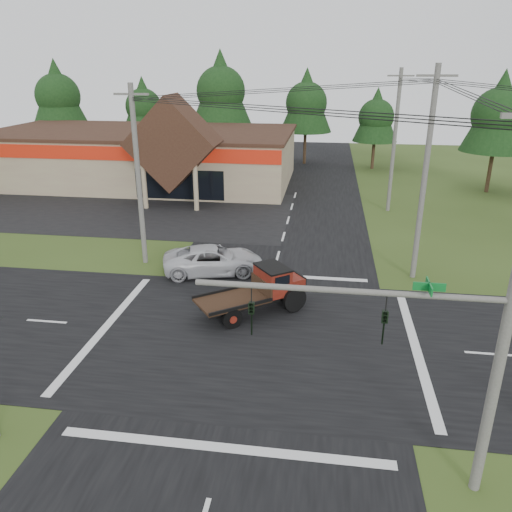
# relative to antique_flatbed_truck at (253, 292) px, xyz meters

# --- Properties ---
(ground) EXTENTS (120.00, 120.00, 0.00)m
(ground) POSITION_rel_antique_flatbed_truck_xyz_m (0.43, -2.32, -1.14)
(ground) COLOR #324418
(ground) RESTS_ON ground
(road_ns) EXTENTS (12.00, 120.00, 0.02)m
(road_ns) POSITION_rel_antique_flatbed_truck_xyz_m (0.43, -2.32, -1.13)
(road_ns) COLOR black
(road_ns) RESTS_ON ground
(road_ew) EXTENTS (120.00, 12.00, 0.02)m
(road_ew) POSITION_rel_antique_flatbed_truck_xyz_m (0.43, -2.32, -1.13)
(road_ew) COLOR black
(road_ew) RESTS_ON ground
(parking_apron) EXTENTS (28.00, 14.00, 0.02)m
(parking_apron) POSITION_rel_antique_flatbed_truck_xyz_m (-13.57, 16.68, -1.13)
(parking_apron) COLOR black
(parking_apron) RESTS_ON ground
(cvs_building) EXTENTS (30.40, 18.20, 9.19)m
(cvs_building) POSITION_rel_antique_flatbed_truck_xyz_m (-15.28, 27.25, 1.64)
(cvs_building) COLOR #9F856B
(cvs_building) RESTS_ON ground
(traffic_signal_mast) EXTENTS (8.12, 0.24, 7.00)m
(traffic_signal_mast) POSITION_rel_antique_flatbed_truck_xyz_m (6.25, -9.82, 3.28)
(traffic_signal_mast) COLOR #595651
(traffic_signal_mast) RESTS_ON ground
(utility_pole_nr) EXTENTS (2.00, 0.30, 11.00)m
(utility_pole_nr) POSITION_rel_antique_flatbed_truck_xyz_m (7.93, -9.82, 4.50)
(utility_pole_nr) COLOR #595651
(utility_pole_nr) RESTS_ON ground
(utility_pole_nw) EXTENTS (2.00, 0.30, 10.50)m
(utility_pole_nw) POSITION_rel_antique_flatbed_truck_xyz_m (-7.57, 5.68, 4.25)
(utility_pole_nw) COLOR #595651
(utility_pole_nw) RESTS_ON ground
(utility_pole_ne) EXTENTS (2.00, 0.30, 11.50)m
(utility_pole_ne) POSITION_rel_antique_flatbed_truck_xyz_m (8.43, 5.68, 4.75)
(utility_pole_ne) COLOR #595651
(utility_pole_ne) RESTS_ON ground
(utility_pole_n) EXTENTS (2.00, 0.30, 11.20)m
(utility_pole_n) POSITION_rel_antique_flatbed_truck_xyz_m (8.43, 19.68, 4.60)
(utility_pole_n) COLOR #595651
(utility_pole_n) RESTS_ON ground
(tree_row_a) EXTENTS (6.72, 6.72, 12.12)m
(tree_row_a) POSITION_rel_antique_flatbed_truck_xyz_m (-29.57, 37.68, 6.91)
(tree_row_a) COLOR #332316
(tree_row_a) RESTS_ON ground
(tree_row_b) EXTENTS (5.60, 5.60, 10.10)m
(tree_row_b) POSITION_rel_antique_flatbed_truck_xyz_m (-19.57, 39.68, 5.56)
(tree_row_b) COLOR #332316
(tree_row_b) RESTS_ON ground
(tree_row_c) EXTENTS (7.28, 7.28, 13.13)m
(tree_row_c) POSITION_rel_antique_flatbed_truck_xyz_m (-9.57, 38.68, 7.58)
(tree_row_c) COLOR #332316
(tree_row_c) RESTS_ON ground
(tree_row_d) EXTENTS (6.16, 6.16, 11.11)m
(tree_row_d) POSITION_rel_antique_flatbed_truck_xyz_m (0.43, 39.68, 6.24)
(tree_row_d) COLOR #332316
(tree_row_d) RESTS_ON ground
(tree_row_e) EXTENTS (5.04, 5.04, 9.09)m
(tree_row_e) POSITION_rel_antique_flatbed_truck_xyz_m (8.43, 37.68, 4.89)
(tree_row_e) COLOR #332316
(tree_row_e) RESTS_ON ground
(tree_side_ne) EXTENTS (6.16, 6.16, 11.11)m
(tree_side_ne) POSITION_rel_antique_flatbed_truck_xyz_m (18.43, 27.68, 6.24)
(tree_side_ne) COLOR #332316
(tree_side_ne) RESTS_ON ground
(antique_flatbed_truck) EXTENTS (5.61, 4.95, 2.28)m
(antique_flatbed_truck) POSITION_rel_antique_flatbed_truck_xyz_m (0.00, 0.00, 0.00)
(antique_flatbed_truck) COLOR #52150B
(antique_flatbed_truck) RESTS_ON ground
(white_pickup) EXTENTS (6.23, 4.04, 1.60)m
(white_pickup) POSITION_rel_antique_flatbed_truck_xyz_m (-3.04, 4.68, -0.34)
(white_pickup) COLOR silver
(white_pickup) RESTS_ON ground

